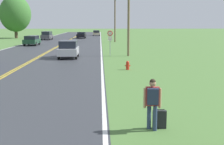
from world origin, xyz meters
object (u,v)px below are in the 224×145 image
car_champagne_hatchback_horizon (96,33)px  hitchhiker_person (152,99)px  suitcase (159,119)px  fire_hydrant (128,65)px  car_silver_suv_mid_near (69,49)px  tree_left_verge (15,14)px  car_dark_green_suv_mid_far (32,40)px  traffic_sign (110,37)px  car_dark_grey_van_receding (47,35)px  car_black_sedan_distant (81,35)px

car_champagne_hatchback_horizon → hitchhiker_person: bearing=0.7°
suitcase → fire_hydrant: 13.13m
hitchhiker_person → suitcase: 0.80m
hitchhiker_person → car_silver_suv_mid_near: car_silver_suv_mid_near is taller
hitchhiker_person → tree_left_verge: bearing=23.4°
car_dark_green_suv_mid_far → car_champagne_hatchback_horizon: 40.21m
suitcase → tree_left_verge: bearing=23.7°
car_dark_green_suv_mid_far → hitchhiker_person: bearing=-161.5°
traffic_sign → car_dark_grey_van_receding: traffic_sign is taller
hitchhiker_person → car_dark_grey_van_receding: bearing=17.9°
fire_hydrant → car_dark_green_suv_mid_far: (-12.71, 26.41, 0.50)m
fire_hydrant → car_dark_green_suv_mid_far: 29.31m
car_dark_grey_van_receding → car_champagne_hatchback_horizon: 24.24m
car_dark_green_suv_mid_far → car_black_sedan_distant: car_dark_green_suv_mid_far is taller
hitchhiker_person → fire_hydrant: (0.38, 13.31, -0.69)m
suitcase → car_dark_grey_van_receding: size_ratio=0.16×
car_dark_grey_van_receding → tree_left_verge: bearing=51.5°
suitcase → tree_left_verge: size_ratio=0.07×
suitcase → hitchhiker_person: bearing=128.3°
traffic_sign → car_black_sedan_distant: bearing=97.8°
fire_hydrant → car_dark_green_suv_mid_far: bearing=115.7°
tree_left_verge → car_dark_grey_van_receding: size_ratio=2.32×
car_dark_green_suv_mid_far → tree_left_verge: bearing=21.2°
suitcase → tree_left_verge: (-21.44, 63.90, 5.29)m
car_silver_suv_mid_near → car_black_sedan_distant: 41.44m
tree_left_verge → traffic_sign: bearing=-63.0°
hitchhiker_person → fire_hydrant: size_ratio=2.54×
tree_left_verge → car_black_sedan_distant: 15.99m
hitchhiker_person → car_black_sedan_distant: hitchhiker_person is taller
fire_hydrant → car_champagne_hatchback_horizon: (-3.10, 65.46, 0.45)m
car_champagne_hatchback_horizon → fire_hydrant: bearing=1.4°
car_dark_grey_van_receding → fire_hydrant: bearing=-160.3°
hitchhiker_person → car_silver_suv_mid_near: size_ratio=0.40×
car_black_sedan_distant → car_champagne_hatchback_horizon: (3.24, 15.79, 0.03)m
hitchhiker_person → suitcase: (0.28, 0.18, -0.73)m
car_dark_grey_van_receding → car_black_sedan_distant: (6.87, 6.24, -0.16)m
suitcase → car_champagne_hatchback_horizon: size_ratio=0.19×
fire_hydrant → car_black_sedan_distant: (-6.34, 49.67, 0.42)m
car_dark_grey_van_receding → car_black_sedan_distant: bearing=-44.9°
tree_left_verge → car_black_sedan_distant: (15.20, -1.10, -4.83)m
car_silver_suv_mid_near → car_dark_green_suv_mid_far: bearing=-158.2°
hitchhiker_person → traffic_sign: bearing=6.5°
car_champagne_hatchback_horizon → tree_left_verge: bearing=-52.7°
car_dark_green_suv_mid_far → car_dark_grey_van_receding: bearing=3.0°
car_black_sedan_distant → car_champagne_hatchback_horizon: bearing=170.7°
car_silver_suv_mid_near → car_dark_grey_van_receding: car_dark_grey_van_receding is taller
hitchhiker_person → car_champagne_hatchback_horizon: size_ratio=0.48×
car_dark_grey_van_receding → car_silver_suv_mid_near: bearing=-164.3°
tree_left_verge → fire_hydrant: bearing=-67.0°
suitcase → traffic_sign: traffic_sign is taller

